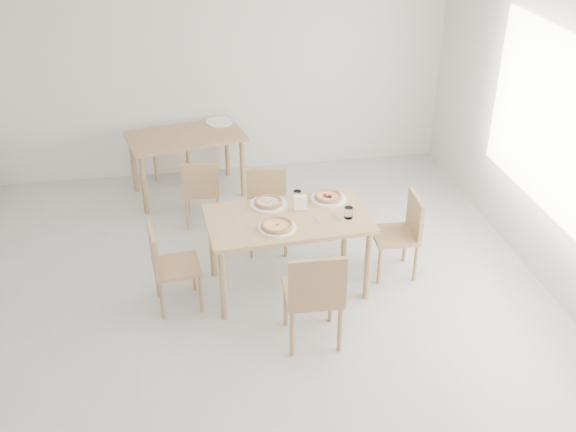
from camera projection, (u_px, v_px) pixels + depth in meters
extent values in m
plane|color=#B8B8B4|center=(232.00, 352.00, 5.55)|extent=(7.00, 7.00, 0.00)
plane|color=white|center=(213.00, 5.00, 4.16)|extent=(7.00, 7.00, 0.00)
plane|color=silver|center=(197.00, 62.00, 7.85)|extent=(6.00, 0.00, 6.00)
cube|color=tan|center=(288.00, 219.00, 6.00)|extent=(1.49, 0.91, 0.04)
cylinder|color=tan|center=(223.00, 285.00, 5.77)|extent=(0.06, 0.06, 0.71)
cylinder|color=tan|center=(368.00, 265.00, 6.03)|extent=(0.06, 0.06, 0.71)
cylinder|color=tan|center=(212.00, 244.00, 6.34)|extent=(0.06, 0.06, 0.71)
cylinder|color=tan|center=(345.00, 228.00, 6.60)|extent=(0.06, 0.06, 0.71)
cube|color=#AD7F56|center=(313.00, 293.00, 5.48)|extent=(0.47, 0.47, 0.04)
cube|color=#AD7F56|center=(318.00, 283.00, 5.19)|extent=(0.46, 0.06, 0.43)
cylinder|color=#AD7F56|center=(331.00, 300.00, 5.80)|extent=(0.04, 0.04, 0.45)
cylinder|color=#AD7F56|center=(286.00, 304.00, 5.75)|extent=(0.04, 0.04, 0.45)
cylinder|color=#AD7F56|center=(340.00, 329.00, 5.46)|extent=(0.04, 0.04, 0.45)
cylinder|color=#AD7F56|center=(292.00, 333.00, 5.41)|extent=(0.04, 0.04, 0.45)
cube|color=#AD7F56|center=(267.00, 213.00, 6.74)|extent=(0.44, 0.44, 0.04)
cube|color=#AD7F56|center=(266.00, 186.00, 6.80)|extent=(0.40, 0.08, 0.38)
cylinder|color=#AD7F56|center=(251.00, 241.00, 6.69)|extent=(0.03, 0.03, 0.39)
cylinder|color=#AD7F56|center=(286.00, 240.00, 6.71)|extent=(0.03, 0.03, 0.39)
cylinder|color=#AD7F56|center=(250.00, 223.00, 6.99)|extent=(0.03, 0.03, 0.39)
cylinder|color=#AD7F56|center=(284.00, 222.00, 7.01)|extent=(0.03, 0.03, 0.39)
cube|color=#AD7F56|center=(177.00, 267.00, 5.92)|extent=(0.44, 0.44, 0.04)
cube|color=#AD7F56|center=(154.00, 250.00, 5.77)|extent=(0.09, 0.40, 0.38)
cylinder|color=#AD7F56|center=(201.00, 294.00, 5.92)|extent=(0.03, 0.03, 0.39)
cylinder|color=#AD7F56|center=(194.00, 273.00, 6.21)|extent=(0.03, 0.03, 0.39)
cylinder|color=#AD7F56|center=(162.00, 301.00, 5.84)|extent=(0.03, 0.03, 0.39)
cylinder|color=#AD7F56|center=(157.00, 279.00, 6.12)|extent=(0.03, 0.03, 0.39)
cube|color=#AD7F56|center=(394.00, 235.00, 6.37)|extent=(0.42, 0.42, 0.04)
cube|color=#AD7F56|center=(415.00, 215.00, 6.28)|extent=(0.06, 0.41, 0.39)
cylinder|color=#AD7F56|center=(371.00, 246.00, 6.60)|extent=(0.03, 0.03, 0.40)
cylinder|color=#AD7F56|center=(379.00, 266.00, 6.30)|extent=(0.03, 0.03, 0.40)
cylinder|color=#AD7F56|center=(405.00, 244.00, 6.64)|extent=(0.03, 0.03, 0.40)
cylinder|color=#AD7F56|center=(415.00, 263.00, 6.34)|extent=(0.03, 0.03, 0.40)
cylinder|color=white|center=(277.00, 228.00, 5.81)|extent=(0.33, 0.33, 0.02)
cylinder|color=white|center=(269.00, 204.00, 6.18)|extent=(0.34, 0.34, 0.02)
cylinder|color=white|center=(328.00, 199.00, 6.27)|extent=(0.33, 0.33, 0.02)
cylinder|color=tan|center=(277.00, 226.00, 5.81)|extent=(0.34, 0.34, 0.01)
torus|color=tan|center=(277.00, 225.00, 5.80)|extent=(0.34, 0.34, 0.03)
cylinder|color=orange|center=(277.00, 225.00, 5.80)|extent=(0.27, 0.27, 0.01)
ellipsoid|color=#285A14|center=(277.00, 224.00, 5.80)|extent=(0.05, 0.05, 0.01)
cylinder|color=tan|center=(269.00, 203.00, 6.17)|extent=(0.29, 0.29, 0.01)
torus|color=tan|center=(269.00, 202.00, 6.17)|extent=(0.29, 0.29, 0.03)
cylinder|color=beige|center=(269.00, 202.00, 6.17)|extent=(0.22, 0.22, 0.01)
cylinder|color=tan|center=(328.00, 197.00, 6.26)|extent=(0.26, 0.26, 0.01)
torus|color=tan|center=(328.00, 196.00, 6.26)|extent=(0.26, 0.26, 0.03)
cylinder|color=orange|center=(328.00, 196.00, 6.26)|extent=(0.20, 0.20, 0.01)
cylinder|color=white|center=(297.00, 196.00, 6.24)|extent=(0.07, 0.07, 0.10)
cylinder|color=white|center=(348.00, 213.00, 5.96)|extent=(0.08, 0.08, 0.10)
cube|color=silver|center=(300.00, 209.00, 6.10)|extent=(0.13, 0.07, 0.01)
cube|color=white|center=(300.00, 202.00, 6.07)|extent=(0.12, 0.05, 0.13)
cube|color=silver|center=(317.00, 220.00, 5.94)|extent=(0.03, 0.17, 0.01)
cube|color=silver|center=(337.00, 217.00, 5.99)|extent=(0.06, 0.16, 0.01)
cube|color=#AD7F56|center=(185.00, 136.00, 7.64)|extent=(1.41, 0.99, 0.04)
cylinder|color=#AD7F56|center=(144.00, 185.00, 7.40)|extent=(0.06, 0.06, 0.71)
cylinder|color=#AD7F56|center=(243.00, 168.00, 7.77)|extent=(0.06, 0.06, 0.71)
cylinder|color=#AD7F56|center=(134.00, 164.00, 7.87)|extent=(0.06, 0.06, 0.71)
cylinder|color=#AD7F56|center=(227.00, 149.00, 8.25)|extent=(0.06, 0.06, 0.71)
cube|color=#AD7F56|center=(202.00, 189.00, 7.23)|extent=(0.41, 0.41, 0.04)
cube|color=#AD7F56|center=(200.00, 180.00, 6.98)|extent=(0.38, 0.07, 0.36)
cylinder|color=#AD7F56|center=(218.00, 198.00, 7.49)|extent=(0.03, 0.03, 0.37)
cylinder|color=#AD7F56|center=(188.00, 200.00, 7.46)|extent=(0.03, 0.03, 0.37)
cylinder|color=#AD7F56|center=(218.00, 213.00, 7.21)|extent=(0.03, 0.03, 0.37)
cylinder|color=#AD7F56|center=(187.00, 214.00, 7.18)|extent=(0.03, 0.03, 0.37)
cube|color=#AD7F56|center=(170.00, 138.00, 8.25)|extent=(0.46, 0.46, 0.04)
cube|color=#AD7F56|center=(168.00, 113.00, 8.31)|extent=(0.46, 0.05, 0.44)
cylinder|color=#AD7F56|center=(155.00, 164.00, 8.17)|extent=(0.04, 0.04, 0.45)
cylinder|color=#AD7F56|center=(188.00, 162.00, 8.23)|extent=(0.04, 0.04, 0.45)
cylinder|color=#AD7F56|center=(156.00, 151.00, 8.51)|extent=(0.04, 0.04, 0.45)
cylinder|color=#AD7F56|center=(187.00, 149.00, 8.57)|extent=(0.04, 0.04, 0.45)
cylinder|color=white|center=(219.00, 122.00, 7.94)|extent=(0.32, 0.32, 0.02)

